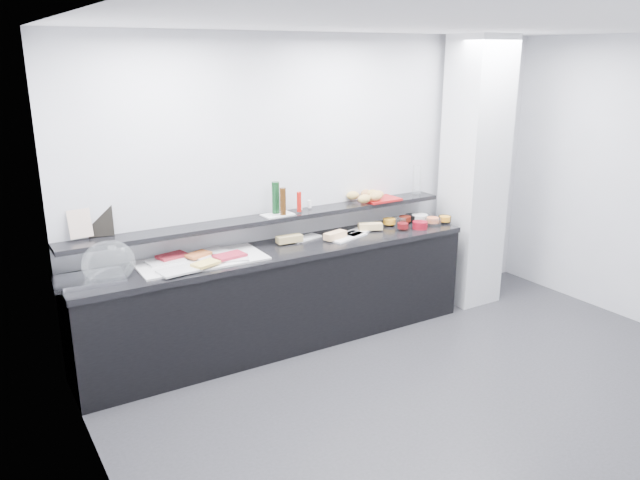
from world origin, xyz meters
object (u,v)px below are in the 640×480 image
bread_tray (380,199)px  carafe (417,181)px  condiment_tray (278,215)px  sandwich_plate_mid (347,237)px  framed_print (100,220)px  cloche_base (89,280)px

bread_tray → carafe: (0.45, -0.00, 0.14)m
condiment_tray → bread_tray: 1.12m
sandwich_plate_mid → framed_print: size_ratio=1.54×
sandwich_plate_mid → condiment_tray: (-0.61, 0.19, 0.25)m
framed_print → carafe: 3.05m
sandwich_plate_mid → bread_tray: (0.51, 0.20, 0.25)m
cloche_base → framed_print: (0.18, 0.31, 0.36)m
sandwich_plate_mid → carafe: carafe is taller
cloche_base → carafe: 3.26m
sandwich_plate_mid → bread_tray: bearing=3.0°
condiment_tray → carafe: carafe is taller
condiment_tray → framed_print: bearing=171.0°
cloche_base → carafe: bearing=7.9°
condiment_tray → bread_tray: bread_tray is taller
bread_tray → carafe: size_ratio=1.20×
cloche_base → bread_tray: bearing=8.5°
cloche_base → carafe: size_ratio=1.66×
framed_print → bread_tray: framed_print is taller
sandwich_plate_mid → framed_print: (-2.09, 0.33, 0.37)m
condiment_tray → bread_tray: size_ratio=0.75×
cloche_base → framed_print: size_ratio=1.92×
sandwich_plate_mid → condiment_tray: condiment_tray is taller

